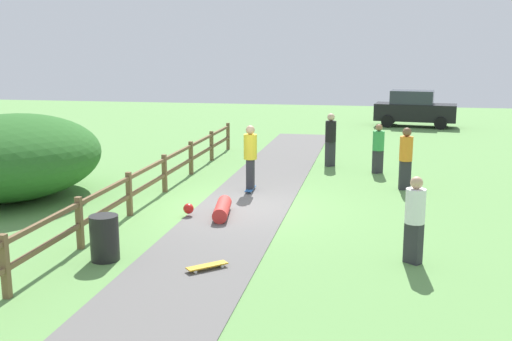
% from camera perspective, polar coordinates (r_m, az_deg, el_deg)
% --- Properties ---
extents(ground_plane, '(60.00, 60.00, 0.00)m').
position_cam_1_polar(ground_plane, '(15.67, -1.23, -3.55)').
color(ground_plane, '#60934C').
extents(asphalt_path, '(2.40, 28.00, 0.02)m').
position_cam_1_polar(asphalt_path, '(15.67, -1.23, -3.51)').
color(asphalt_path, '#605E5B').
rests_on(asphalt_path, ground_plane).
extents(wooden_fence, '(0.12, 18.12, 1.10)m').
position_cam_1_polar(wooden_fence, '(16.26, -10.23, -0.76)').
color(wooden_fence, brown).
rests_on(wooden_fence, ground_plane).
extents(bush_large, '(4.58, 5.50, 2.32)m').
position_cam_1_polar(bush_large, '(17.87, -22.11, 1.27)').
color(bush_large, '#286023').
rests_on(bush_large, ground_plane).
extents(trash_bin, '(0.56, 0.56, 0.90)m').
position_cam_1_polar(trash_bin, '(12.09, -14.20, -6.24)').
color(trash_bin, black).
rests_on(trash_bin, ground_plane).
extents(skater_riding, '(0.39, 0.80, 1.92)m').
position_cam_1_polar(skater_riding, '(17.18, -0.54, 1.53)').
color(skater_riding, '#265999').
rests_on(skater_riding, asphalt_path).
extents(skater_fallen, '(1.24, 1.47, 0.36)m').
position_cam_1_polar(skater_fallen, '(14.80, -3.51, -3.67)').
color(skater_fallen, red).
rests_on(skater_fallen, asphalt_path).
extents(skateboard_loose, '(0.72, 0.69, 0.08)m').
position_cam_1_polar(skateboard_loose, '(11.35, -4.67, -9.02)').
color(skateboard_loose, '#BF8C19').
rests_on(skateboard_loose, asphalt_path).
extents(bystander_black, '(0.54, 0.54, 1.87)m').
position_cam_1_polar(bystander_black, '(21.21, 7.10, 3.18)').
color(bystander_black, '#2D2D33').
rests_on(bystander_black, ground_plane).
extents(bystander_orange, '(0.44, 0.44, 1.84)m').
position_cam_1_polar(bystander_orange, '(18.00, 14.06, 1.40)').
color(bystander_orange, '#2D2D33').
rests_on(bystander_orange, ground_plane).
extents(bystander_green, '(0.54, 0.54, 1.64)m').
position_cam_1_polar(bystander_green, '(20.27, 11.55, 2.25)').
color(bystander_green, '#2D2D33').
rests_on(bystander_green, ground_plane).
extents(bystander_white, '(0.53, 0.53, 1.71)m').
position_cam_1_polar(bystander_white, '(11.83, 14.86, -4.20)').
color(bystander_white, '#2D2D33').
rests_on(bystander_white, ground_plane).
extents(parked_car_black, '(4.38, 2.41, 1.92)m').
position_cam_1_polar(parked_car_black, '(33.31, 14.82, 5.71)').
color(parked_car_black, black).
rests_on(parked_car_black, ground_plane).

